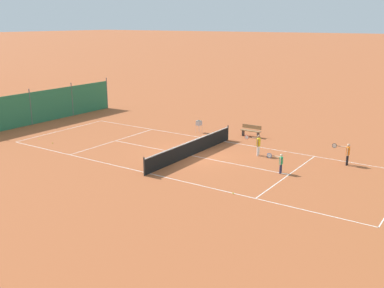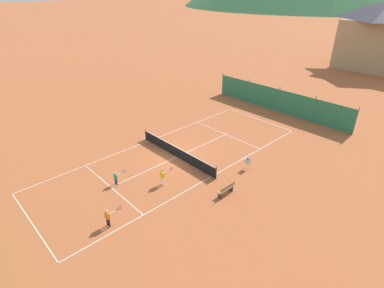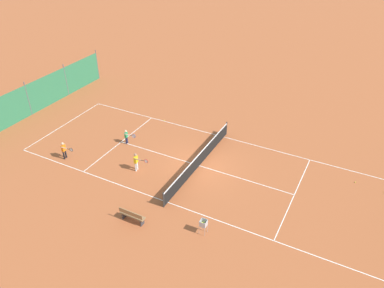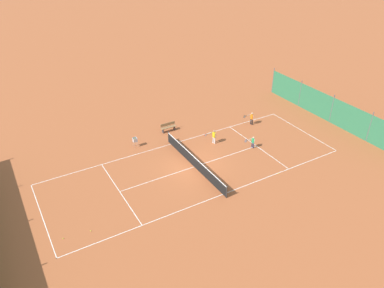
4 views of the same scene
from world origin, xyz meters
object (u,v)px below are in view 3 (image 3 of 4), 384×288
object	(u,v)px
courtside_bench	(132,216)
tennis_ball_alley_left	(384,192)
ball_hopper	(203,224)
tennis_ball_service_box	(164,120)
tennis_net	(199,160)
player_near_baseline	(127,136)
player_far_baseline	(64,149)
player_near_service	(136,161)
tennis_ball_by_net_right	(355,182)

from	to	relation	value
courtside_bench	tennis_ball_alley_left	bearing A→B (deg)	126.83
tennis_ball_alley_left	courtside_bench	distance (m)	15.10
ball_hopper	courtside_bench	bearing A→B (deg)	-74.80
tennis_ball_service_box	tennis_net	bearing A→B (deg)	51.48
player_near_baseline	player_far_baseline	size ratio (longest dim) A/B	0.86
tennis_ball_service_box	tennis_ball_alley_left	bearing A→B (deg)	84.88
tennis_ball_service_box	tennis_ball_alley_left	xyz separation A→B (m)	(1.47, 16.42, 0.00)
player_near_service	tennis_ball_alley_left	xyz separation A→B (m)	(-5.04, 14.54, -0.73)
player_far_baseline	tennis_ball_alley_left	size ratio (longest dim) A/B	19.35
tennis_ball_alley_left	ball_hopper	xyz separation A→B (m)	(8.01, -8.28, 0.63)
player_far_baseline	tennis_ball_service_box	size ratio (longest dim) A/B	19.35
player_far_baseline	tennis_ball_service_box	world-z (taller)	player_far_baseline
tennis_ball_by_net_right	courtside_bench	bearing A→B (deg)	-48.20
tennis_net	player_near_baseline	distance (m)	5.86
tennis_net	ball_hopper	world-z (taller)	tennis_net
tennis_ball_service_box	tennis_ball_alley_left	distance (m)	16.49
tennis_net	ball_hopper	xyz separation A→B (m)	(5.31, 2.90, 0.16)
ball_hopper	tennis_ball_by_net_right	bearing A→B (deg)	141.43
player_near_baseline	courtside_bench	bearing A→B (deg)	37.87
tennis_net	tennis_ball_service_box	distance (m)	6.72
tennis_net	player_near_service	bearing A→B (deg)	-55.20
ball_hopper	courtside_bench	world-z (taller)	ball_hopper
player_far_baseline	ball_hopper	bearing A→B (deg)	80.85
player_near_service	player_far_baseline	bearing A→B (deg)	-77.45
ball_hopper	player_near_baseline	bearing A→B (deg)	-121.37
ball_hopper	tennis_ball_alley_left	bearing A→B (deg)	134.07
player_near_baseline	player_near_service	size ratio (longest dim) A/B	0.84
tennis_ball_by_net_right	tennis_net	bearing A→B (deg)	-72.82
tennis_net	player_near_service	xyz separation A→B (m)	(2.34, -3.36, 0.26)
tennis_ball_service_box	tennis_ball_by_net_right	xyz separation A→B (m)	(1.24, 14.72, 0.00)
player_near_service	tennis_ball_alley_left	world-z (taller)	player_near_service
tennis_net	player_far_baseline	bearing A→B (deg)	-67.71
ball_hopper	tennis_net	bearing A→B (deg)	-151.34
player_far_baseline	tennis_ball_by_net_right	world-z (taller)	player_far_baseline
tennis_net	ball_hopper	bearing A→B (deg)	28.66
player_near_service	tennis_ball_alley_left	size ratio (longest dim) A/B	19.84
player_far_baseline	player_near_baseline	bearing A→B (deg)	143.21
tennis_ball_alley_left	tennis_ball_by_net_right	bearing A→B (deg)	-97.60
tennis_ball_by_net_right	tennis_ball_service_box	bearing A→B (deg)	-94.83
courtside_bench	ball_hopper	bearing A→B (deg)	105.20
tennis_net	tennis_ball_service_box	bearing A→B (deg)	-128.52
player_near_baseline	ball_hopper	bearing A→B (deg)	58.63
player_far_baseline	ball_hopper	distance (m)	11.53
tennis_ball_alley_left	player_near_baseline	bearing A→B (deg)	-81.09
player_near_service	ball_hopper	bearing A→B (deg)	64.62
tennis_ball_by_net_right	ball_hopper	size ratio (longest dim) A/B	0.07
tennis_ball_by_net_right	tennis_ball_alley_left	world-z (taller)	same
tennis_ball_service_box	courtside_bench	bearing A→B (deg)	22.44
tennis_ball_alley_left	courtside_bench	size ratio (longest dim) A/B	0.04
player_far_baseline	courtside_bench	size ratio (longest dim) A/B	0.85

